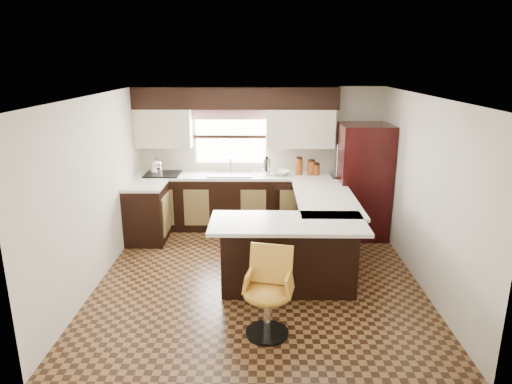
{
  "coord_description": "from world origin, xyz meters",
  "views": [
    {
      "loc": [
        0.04,
        -5.63,
        2.82
      ],
      "look_at": [
        -0.04,
        0.45,
        1.06
      ],
      "focal_mm": 32.0,
      "sensor_mm": 36.0,
      "label": 1
    }
  ],
  "objects_px": {
    "peninsula_long": "(321,229)",
    "bar_chair": "(267,294)",
    "peninsula_return": "(288,256)",
    "refrigerator": "(363,181)"
  },
  "relations": [
    {
      "from": "refrigerator",
      "to": "bar_chair",
      "type": "height_order",
      "value": "refrigerator"
    },
    {
      "from": "peninsula_long",
      "to": "bar_chair",
      "type": "xyz_separation_m",
      "value": [
        -0.8,
        -1.99,
        0.02
      ]
    },
    {
      "from": "peninsula_return",
      "to": "bar_chair",
      "type": "distance_m",
      "value": 1.06
    },
    {
      "from": "peninsula_return",
      "to": "refrigerator",
      "type": "height_order",
      "value": "refrigerator"
    },
    {
      "from": "peninsula_return",
      "to": "bar_chair",
      "type": "height_order",
      "value": "bar_chair"
    },
    {
      "from": "peninsula_long",
      "to": "peninsula_return",
      "type": "xyz_separation_m",
      "value": [
        -0.53,
        -0.97,
        0.0
      ]
    },
    {
      "from": "bar_chair",
      "to": "peninsula_long",
      "type": "bearing_deg",
      "value": 80.25
    },
    {
      "from": "peninsula_long",
      "to": "bar_chair",
      "type": "relative_size",
      "value": 2.06
    },
    {
      "from": "peninsula_long",
      "to": "bar_chair",
      "type": "height_order",
      "value": "bar_chair"
    },
    {
      "from": "peninsula_long",
      "to": "peninsula_return",
      "type": "relative_size",
      "value": 1.18
    }
  ]
}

